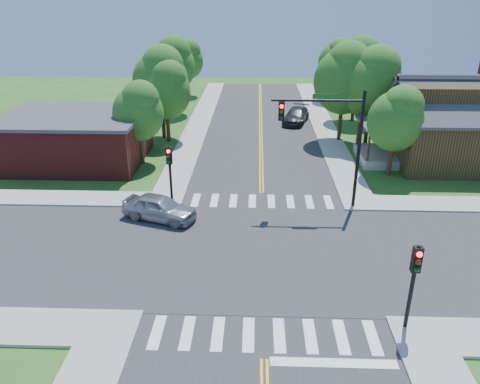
{
  "coord_description": "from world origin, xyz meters",
  "views": [
    {
      "loc": [
        -0.41,
        -20.64,
        12.48
      ],
      "look_at": [
        -1.25,
        2.68,
        2.2
      ],
      "focal_mm": 35.0,
      "sensor_mm": 36.0,
      "label": 1
    }
  ],
  "objects_px": {
    "signal_mast_ne": "(331,131)",
    "car_silver": "(159,208)",
    "signal_pole_se": "(415,273)",
    "car_dgrey": "(296,116)",
    "house_ne": "(463,119)",
    "signal_pole_nw": "(170,165)"
  },
  "relations": [
    {
      "from": "signal_pole_se",
      "to": "house_ne",
      "type": "height_order",
      "value": "house_ne"
    },
    {
      "from": "signal_mast_ne",
      "to": "signal_pole_nw",
      "type": "relative_size",
      "value": 1.89
    },
    {
      "from": "signal_pole_se",
      "to": "car_dgrey",
      "type": "bearing_deg",
      "value": 93.93
    },
    {
      "from": "house_ne",
      "to": "signal_pole_nw",
      "type": "bearing_deg",
      "value": -157.31
    },
    {
      "from": "signal_mast_ne",
      "to": "signal_pole_nw",
      "type": "bearing_deg",
      "value": -179.93
    },
    {
      "from": "signal_pole_se",
      "to": "car_silver",
      "type": "xyz_separation_m",
      "value": [
        -11.55,
        9.12,
        -1.92
      ]
    },
    {
      "from": "car_silver",
      "to": "car_dgrey",
      "type": "distance_m",
      "value": 23.44
    },
    {
      "from": "signal_mast_ne",
      "to": "signal_pole_se",
      "type": "relative_size",
      "value": 1.89
    },
    {
      "from": "car_dgrey",
      "to": "car_silver",
      "type": "bearing_deg",
      "value": -97.7
    },
    {
      "from": "signal_mast_ne",
      "to": "signal_pole_se",
      "type": "bearing_deg",
      "value": -81.44
    },
    {
      "from": "signal_mast_ne",
      "to": "car_dgrey",
      "type": "distance_m",
      "value": 19.8
    },
    {
      "from": "signal_pole_nw",
      "to": "car_dgrey",
      "type": "height_order",
      "value": "signal_pole_nw"
    },
    {
      "from": "house_ne",
      "to": "car_dgrey",
      "type": "bearing_deg",
      "value": 137.3
    },
    {
      "from": "signal_mast_ne",
      "to": "car_silver",
      "type": "bearing_deg",
      "value": -168.05
    },
    {
      "from": "signal_pole_se",
      "to": "signal_pole_nw",
      "type": "bearing_deg",
      "value": 135.0
    },
    {
      "from": "house_ne",
      "to": "signal_mast_ne",
      "type": "bearing_deg",
      "value": -142.32
    },
    {
      "from": "signal_pole_se",
      "to": "car_dgrey",
      "type": "distance_m",
      "value": 30.7
    },
    {
      "from": "car_silver",
      "to": "car_dgrey",
      "type": "relative_size",
      "value": 0.89
    },
    {
      "from": "signal_pole_nw",
      "to": "car_dgrey",
      "type": "relative_size",
      "value": 0.72
    },
    {
      "from": "signal_pole_se",
      "to": "signal_pole_nw",
      "type": "height_order",
      "value": "same"
    },
    {
      "from": "signal_mast_ne",
      "to": "car_dgrey",
      "type": "relative_size",
      "value": 1.36
    },
    {
      "from": "signal_mast_ne",
      "to": "car_dgrey",
      "type": "xyz_separation_m",
      "value": [
        -0.41,
        19.36,
        -4.13
      ]
    }
  ]
}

